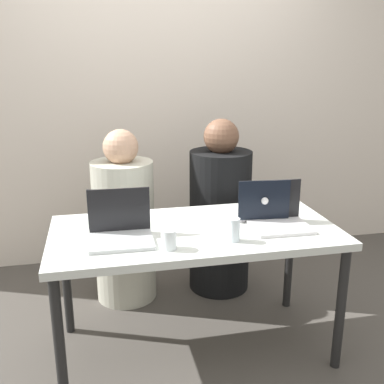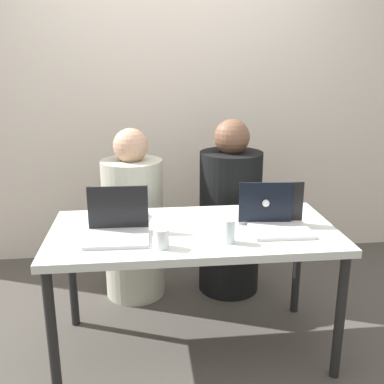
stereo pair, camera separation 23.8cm
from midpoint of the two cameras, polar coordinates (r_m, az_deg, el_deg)
name	(u,v)px [view 1 (the left image)]	position (r m, az deg, el deg)	size (l,w,h in m)	color
ground_plane	(195,347)	(2.72, -2.30, -19.15)	(12.00, 12.00, 0.00)	#48433E
back_wall	(156,95)	(3.60, -6.53, 12.12)	(4.50, 0.10, 2.63)	silver
desk	(195,241)	(2.39, -2.48, -6.25)	(1.50, 0.74, 0.73)	silver
person_on_left	(124,226)	(3.05, -10.83, -4.28)	(0.50, 0.50, 1.16)	#B8B7A4
person_on_right	(220,216)	(3.12, 1.38, -3.07)	(0.49, 0.49, 1.21)	black
laptop_back_left	(118,218)	(2.43, -12.17, -3.27)	(0.32, 0.29, 0.23)	#B3B6BB
laptop_front_left	(121,230)	(2.26, -12.06, -4.76)	(0.31, 0.29, 0.24)	silver
laptop_front_right	(278,217)	(2.41, 8.10, -3.21)	(0.31, 0.28, 0.23)	silver
laptop_back_right	(260,209)	(2.53, 5.96, -2.17)	(0.31, 0.29, 0.24)	silver
water_glass_right	(234,231)	(2.19, 2.24, -5.07)	(0.06, 0.06, 0.12)	silver
water_glass_left	(169,241)	(2.12, -6.20, -6.24)	(0.07, 0.07, 0.09)	white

